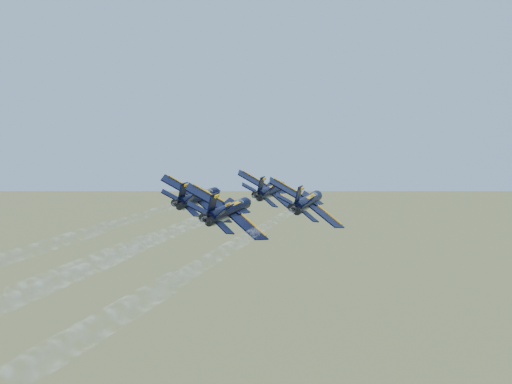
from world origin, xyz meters
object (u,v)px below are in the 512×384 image
(jet_lead, at_px, (271,190))
(jet_right, at_px, (308,201))
(jet_slot, at_px, (230,210))
(jet_left, at_px, (199,197))

(jet_lead, bearing_deg, jet_right, -52.30)
(jet_lead, xyz_separation_m, jet_slot, (1.79, -26.78, 0.00))
(jet_lead, distance_m, jet_slot, 26.84)
(jet_lead, height_order, jet_left, same)
(jet_slot, bearing_deg, jet_lead, 92.78)
(jet_lead, bearing_deg, jet_slot, -87.22)
(jet_left, height_order, jet_slot, same)
(jet_left, height_order, jet_right, same)
(jet_left, bearing_deg, jet_right, 2.46)
(jet_right, height_order, jet_slot, same)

